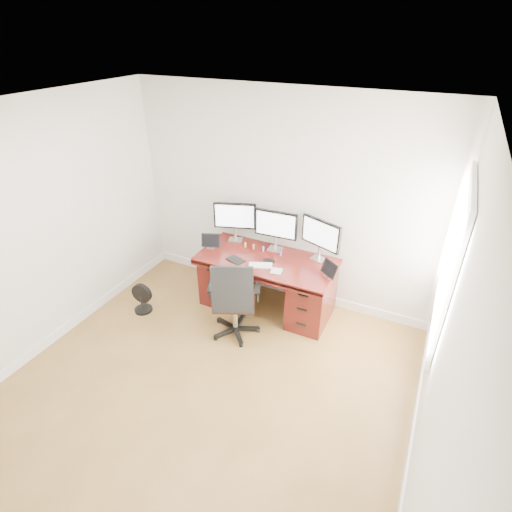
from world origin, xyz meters
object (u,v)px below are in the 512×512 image
at_px(floor_fan, 142,299).
at_px(monitor_center, 276,226).
at_px(desk, 267,281).
at_px(office_chair, 234,311).
at_px(keyboard, 261,265).

relative_size(floor_fan, monitor_center, 0.72).
bearing_deg(monitor_center, desk, -92.93).
height_order(office_chair, keyboard, office_chair).
bearing_deg(floor_fan, desk, 23.35).
height_order(desk, keyboard, keyboard).
bearing_deg(office_chair, keyboard, 51.34).
relative_size(office_chair, keyboard, 3.73).
xyz_separation_m(desk, keyboard, (0.00, -0.21, 0.36)).
bearing_deg(monitor_center, floor_fan, -147.10).
bearing_deg(monitor_center, office_chair, -100.36).
distance_m(desk, office_chair, 0.68).
distance_m(desk, floor_fan, 1.64).
height_order(office_chair, monitor_center, monitor_center).
xyz_separation_m(monitor_center, keyboard, (0.00, -0.45, -0.33)).
bearing_deg(floor_fan, monitor_center, 30.18).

